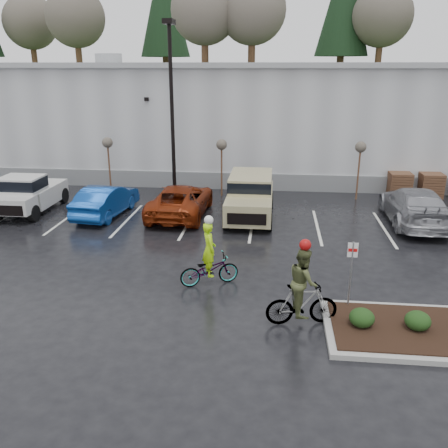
# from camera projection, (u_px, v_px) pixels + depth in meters

# --- Properties ---
(ground) EXTENTS (120.00, 120.00, 0.00)m
(ground) POSITION_uv_depth(u_px,v_px,m) (223.00, 306.00, 14.62)
(ground) COLOR black
(ground) RESTS_ON ground
(warehouse) EXTENTS (60.50, 15.50, 7.20)m
(warehouse) POSITION_uv_depth(u_px,v_px,m) (256.00, 115.00, 34.18)
(warehouse) COLOR #AAABAE
(warehouse) RESTS_ON ground
(wooded_ridge) EXTENTS (80.00, 25.00, 6.00)m
(wooded_ridge) POSITION_uv_depth(u_px,v_px,m) (264.00, 101.00, 56.06)
(wooded_ridge) COLOR #263B18
(wooded_ridge) RESTS_ON ground
(lamppost) EXTENTS (0.50, 1.00, 9.22)m
(lamppost) POSITION_uv_depth(u_px,v_px,m) (171.00, 93.00, 24.52)
(lamppost) COLOR black
(lamppost) RESTS_ON ground
(sapling_west) EXTENTS (0.60, 0.60, 3.20)m
(sapling_west) POSITION_uv_depth(u_px,v_px,m) (108.00, 146.00, 26.81)
(sapling_west) COLOR #48301D
(sapling_west) RESTS_ON ground
(sapling_mid) EXTENTS (0.60, 0.60, 3.20)m
(sapling_mid) POSITION_uv_depth(u_px,v_px,m) (222.00, 148.00, 26.15)
(sapling_mid) COLOR #48301D
(sapling_mid) RESTS_ON ground
(sapling_east) EXTENTS (0.60, 0.60, 3.20)m
(sapling_east) POSITION_uv_depth(u_px,v_px,m) (360.00, 150.00, 25.39)
(sapling_east) COLOR #48301D
(sapling_east) RESTS_ON ground
(pallet_stack_a) EXTENTS (1.20, 1.20, 1.35)m
(pallet_stack_a) POSITION_uv_depth(u_px,v_px,m) (399.00, 184.00, 26.73)
(pallet_stack_a) COLOR #48301D
(pallet_stack_a) RESTS_ON ground
(pallet_stack_b) EXTENTS (1.20, 1.20, 1.35)m
(pallet_stack_b) POSITION_uv_depth(u_px,v_px,m) (431.00, 185.00, 26.56)
(pallet_stack_b) COLOR #48301D
(pallet_stack_b) RESTS_ON ground
(shrub_a) EXTENTS (0.70, 0.70, 0.52)m
(shrub_a) POSITION_uv_depth(u_px,v_px,m) (362.00, 318.00, 13.14)
(shrub_a) COLOR black
(shrub_a) RESTS_ON curb_island
(shrub_b) EXTENTS (0.70, 0.70, 0.52)m
(shrub_b) POSITION_uv_depth(u_px,v_px,m) (418.00, 321.00, 12.98)
(shrub_b) COLOR black
(shrub_b) RESTS_ON curb_island
(fire_lane_sign) EXTENTS (0.30, 0.05, 2.20)m
(fire_lane_sign) POSITION_uv_depth(u_px,v_px,m) (351.00, 267.00, 13.97)
(fire_lane_sign) COLOR gray
(fire_lane_sign) RESTS_ON ground
(pickup_white) EXTENTS (2.10, 5.20, 1.96)m
(pickup_white) POSITION_uv_depth(u_px,v_px,m) (32.00, 191.00, 24.01)
(pickup_white) COLOR silver
(pickup_white) RESTS_ON ground
(car_blue) EXTENTS (2.11, 4.77, 1.52)m
(car_blue) POSITION_uv_depth(u_px,v_px,m) (106.00, 200.00, 23.24)
(car_blue) COLOR navy
(car_blue) RESTS_ON ground
(car_red) EXTENTS (2.68, 5.58, 1.53)m
(car_red) POSITION_uv_depth(u_px,v_px,m) (181.00, 200.00, 23.25)
(car_red) COLOR maroon
(car_red) RESTS_ON ground
(suv_tan) EXTENTS (2.20, 5.10, 2.06)m
(suv_tan) POSITION_uv_depth(u_px,v_px,m) (250.00, 197.00, 22.73)
(suv_tan) COLOR tan
(suv_tan) RESTS_ON ground
(car_far_silver) EXTENTS (2.48, 5.89, 1.70)m
(car_far_silver) POSITION_uv_depth(u_px,v_px,m) (414.00, 206.00, 22.03)
(car_far_silver) COLOR #999AA0
(car_far_silver) RESTS_ON ground
(cyclist_hivis) EXTENTS (2.13, 1.44, 2.44)m
(cyclist_hivis) POSITION_uv_depth(u_px,v_px,m) (209.00, 264.00, 15.86)
(cyclist_hivis) COLOR #3F3F44
(cyclist_hivis) RESTS_ON ground
(cyclist_olive) EXTENTS (2.07, 1.04, 2.59)m
(cyclist_olive) POSITION_uv_depth(u_px,v_px,m) (302.00, 294.00, 13.35)
(cyclist_olive) COLOR #3F3F44
(cyclist_olive) RESTS_ON ground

